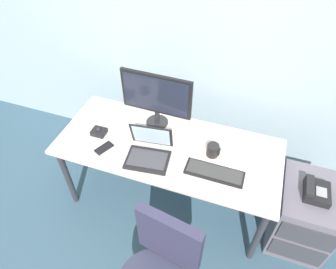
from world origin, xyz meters
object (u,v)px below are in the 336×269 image
(file_cabinet, at_px, (302,215))
(keyboard, at_px, (214,173))
(laptop, at_px, (149,151))
(coffee_mug, at_px, (213,150))
(trackball_mouse, at_px, (99,132))
(cell_phone, at_px, (104,148))
(desk_phone, at_px, (316,192))
(monitor_main, at_px, (156,97))

(file_cabinet, distance_m, keyboard, 0.84)
(laptop, bearing_deg, coffee_mug, 20.52)
(trackball_mouse, height_order, cell_phone, trackball_mouse)
(trackball_mouse, relative_size, coffee_mug, 1.11)
(desk_phone, height_order, trackball_mouse, trackball_mouse)
(monitor_main, bearing_deg, desk_phone, -9.80)
(file_cabinet, xyz_separation_m, coffee_mug, (-0.76, 0.01, 0.46))
(desk_phone, xyz_separation_m, coffee_mug, (-0.75, 0.03, 0.13))
(trackball_mouse, bearing_deg, monitor_main, 35.00)
(file_cabinet, distance_m, cell_phone, 1.61)
(cell_phone, bearing_deg, trackball_mouse, 155.83)
(monitor_main, relative_size, trackball_mouse, 5.09)
(file_cabinet, relative_size, laptop, 1.72)
(cell_phone, bearing_deg, file_cabinet, 32.36)
(trackball_mouse, xyz_separation_m, coffee_mug, (0.90, 0.08, 0.03))
(file_cabinet, bearing_deg, monitor_main, 170.99)
(laptop, xyz_separation_m, cell_phone, (-0.35, -0.05, -0.05))
(trackball_mouse, bearing_deg, coffee_mug, 5.14)
(trackball_mouse, bearing_deg, file_cabinet, 2.44)
(file_cabinet, height_order, laptop, laptop)
(trackball_mouse, distance_m, coffee_mug, 0.90)
(laptop, height_order, cell_phone, laptop)
(monitor_main, distance_m, keyboard, 0.71)
(file_cabinet, relative_size, monitor_main, 1.06)
(keyboard, bearing_deg, coffee_mug, 107.13)
(monitor_main, bearing_deg, coffee_mug, -20.51)
(laptop, bearing_deg, monitor_main, 101.53)
(laptop, relative_size, trackball_mouse, 3.12)
(desk_phone, bearing_deg, coffee_mug, 177.96)
(keyboard, bearing_deg, file_cabinet, 12.74)
(keyboard, distance_m, laptop, 0.49)
(desk_phone, distance_m, monitor_main, 1.32)
(file_cabinet, height_order, cell_phone, cell_phone)
(trackball_mouse, height_order, coffee_mug, coffee_mug)
(trackball_mouse, bearing_deg, keyboard, -5.35)
(desk_phone, height_order, cell_phone, cell_phone)
(desk_phone, xyz_separation_m, cell_phone, (-1.53, -0.18, 0.08))
(monitor_main, xyz_separation_m, trackball_mouse, (-0.39, -0.27, -0.25))
(laptop, bearing_deg, file_cabinet, 7.33)
(keyboard, relative_size, cell_phone, 2.89)
(file_cabinet, xyz_separation_m, trackball_mouse, (-1.65, -0.07, 0.43))
(file_cabinet, distance_m, laptop, 1.29)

